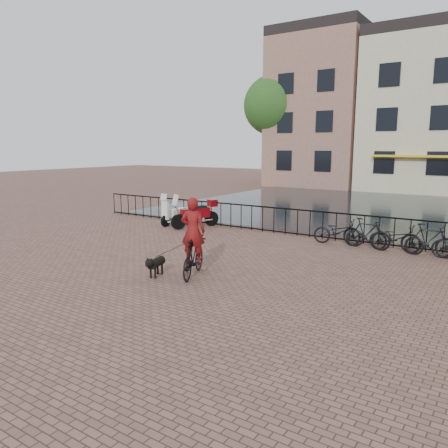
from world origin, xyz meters
The scene contains 14 objects.
ground centered at (0.00, 0.00, 0.00)m, with size 100.00×100.00×0.00m, color brown.
canal_water centered at (0.00, 17.30, 0.00)m, with size 20.00×20.00×0.00m, color black.
railing centered at (0.00, 8.00, 0.50)m, with size 20.00×0.05×1.02m.
canal_house_left centered at (-7.50, 30.00, 6.40)m, with size 7.50×9.00×12.80m.
canal_house_mid centered at (0.50, 30.00, 5.90)m, with size 8.00×9.50×11.80m.
tree_far_left centered at (-11.00, 27.00, 6.73)m, with size 5.04×5.04×9.27m.
cyclist centered at (-0.07, 1.67, 0.92)m, with size 1.10×1.84×2.43m.
dog centered at (-0.88, 1.14, 0.29)m, with size 0.50×0.91×0.58m.
motorcycle centered at (-4.24, 7.19, 0.74)m, with size 1.29×2.08×1.47m.
scooter centered at (-5.38, 7.27, 0.72)m, with size 0.52×1.56×1.43m.
parked_bike_0 centered at (1.80, 7.40, 0.45)m, with size 0.60×1.72×0.90m, color black.
parked_bike_1 centered at (2.75, 7.40, 0.50)m, with size 0.47×1.66×1.00m, color black.
parked_bike_2 centered at (3.70, 7.40, 0.45)m, with size 0.60×1.72×0.90m, color black.
parked_bike_3 centered at (4.65, 7.40, 0.50)m, with size 0.47×1.66×1.00m, color black.
Camera 1 is at (6.70, -7.03, 3.36)m, focal length 35.00 mm.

